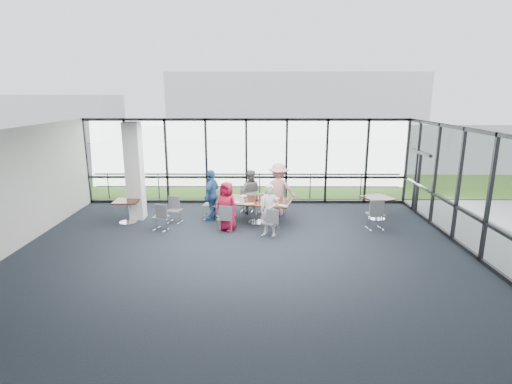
{
  "coord_description": "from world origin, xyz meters",
  "views": [
    {
      "loc": [
        0.45,
        -9.79,
        4.06
      ],
      "look_at": [
        0.38,
        2.23,
        1.1
      ],
      "focal_mm": 28.0,
      "sensor_mm": 36.0,
      "label": 1
    }
  ],
  "objects_px": {
    "chair_main_nr": "(269,223)",
    "chair_spare_la": "(161,217)",
    "chair_main_fr": "(280,201)",
    "diner_far_left": "(250,192)",
    "chair_main_end": "(211,205)",
    "side_table_left": "(127,204)",
    "diner_near_right": "(270,210)",
    "chair_main_nl": "(225,218)",
    "structural_column": "(135,171)",
    "diner_far_right": "(278,190)",
    "side_table_right": "(377,201)",
    "chair_main_fl": "(247,200)",
    "diner_near_left": "(227,206)",
    "chair_spare_lb": "(175,210)",
    "diner_end": "(212,195)",
    "main_table": "(256,203)",
    "chair_spare_r": "(375,214)"
  },
  "relations": [
    {
      "from": "side_table_left",
      "to": "chair_main_end",
      "type": "distance_m",
      "value": 2.69
    },
    {
      "from": "diner_end",
      "to": "chair_main_end",
      "type": "distance_m",
      "value": 0.37
    },
    {
      "from": "diner_near_right",
      "to": "chair_main_nr",
      "type": "distance_m",
      "value": 0.36
    },
    {
      "from": "chair_main_fr",
      "to": "chair_main_nl",
      "type": "bearing_deg",
      "value": 46.74
    },
    {
      "from": "diner_near_right",
      "to": "chair_main_nl",
      "type": "height_order",
      "value": "diner_near_right"
    },
    {
      "from": "diner_near_left",
      "to": "main_table",
      "type": "bearing_deg",
      "value": 67.36
    },
    {
      "from": "diner_far_left",
      "to": "chair_main_end",
      "type": "height_order",
      "value": "diner_far_left"
    },
    {
      "from": "chair_main_nl",
      "to": "chair_main_fl",
      "type": "xyz_separation_m",
      "value": [
        0.61,
        2.09,
        0.02
      ]
    },
    {
      "from": "chair_spare_la",
      "to": "chair_spare_r",
      "type": "height_order",
      "value": "chair_spare_r"
    },
    {
      "from": "chair_main_fl",
      "to": "chair_spare_r",
      "type": "distance_m",
      "value": 4.4
    },
    {
      "from": "main_table",
      "to": "chair_main_nl",
      "type": "distance_m",
      "value": 1.27
    },
    {
      "from": "chair_main_nr",
      "to": "chair_spare_la",
      "type": "distance_m",
      "value": 3.33
    },
    {
      "from": "side_table_right",
      "to": "chair_spare_lb",
      "type": "distance_m",
      "value": 6.66
    },
    {
      "from": "diner_far_left",
      "to": "diner_end",
      "type": "height_order",
      "value": "diner_end"
    },
    {
      "from": "structural_column",
      "to": "diner_far_right",
      "type": "relative_size",
      "value": 1.77
    },
    {
      "from": "diner_near_left",
      "to": "chair_spare_r",
      "type": "distance_m",
      "value": 4.56
    },
    {
      "from": "diner_near_left",
      "to": "chair_main_end",
      "type": "relative_size",
      "value": 1.55
    },
    {
      "from": "diner_near_right",
      "to": "diner_far_left",
      "type": "height_order",
      "value": "diner_far_left"
    },
    {
      "from": "chair_main_nl",
      "to": "diner_far_right",
      "type": "bearing_deg",
      "value": 54.48
    },
    {
      "from": "diner_near_right",
      "to": "chair_main_nr",
      "type": "relative_size",
      "value": 1.88
    },
    {
      "from": "diner_near_right",
      "to": "chair_spare_r",
      "type": "relative_size",
      "value": 1.6
    },
    {
      "from": "side_table_left",
      "to": "diner_end",
      "type": "distance_m",
      "value": 2.73
    },
    {
      "from": "side_table_right",
      "to": "chair_spare_lb",
      "type": "xyz_separation_m",
      "value": [
        -6.64,
        -0.42,
        -0.22
      ]
    },
    {
      "from": "diner_near_right",
      "to": "chair_main_nl",
      "type": "relative_size",
      "value": 1.86
    },
    {
      "from": "chair_main_nl",
      "to": "chair_spare_lb",
      "type": "height_order",
      "value": "chair_main_nl"
    },
    {
      "from": "chair_main_nl",
      "to": "chair_spare_lb",
      "type": "distance_m",
      "value": 1.89
    },
    {
      "from": "structural_column",
      "to": "diner_far_right",
      "type": "height_order",
      "value": "structural_column"
    },
    {
      "from": "structural_column",
      "to": "diner_far_left",
      "type": "bearing_deg",
      "value": 8.93
    },
    {
      "from": "chair_spare_lb",
      "to": "chair_main_fl",
      "type": "bearing_deg",
      "value": -136.7
    },
    {
      "from": "structural_column",
      "to": "diner_far_right",
      "type": "xyz_separation_m",
      "value": [
        4.73,
        0.38,
        -0.7
      ]
    },
    {
      "from": "chair_main_nl",
      "to": "chair_main_end",
      "type": "xyz_separation_m",
      "value": [
        -0.57,
        1.25,
        0.07
      ]
    },
    {
      "from": "diner_far_left",
      "to": "chair_spare_lb",
      "type": "distance_m",
      "value": 2.65
    },
    {
      "from": "diner_near_left",
      "to": "chair_main_fl",
      "type": "relative_size",
      "value": 1.74
    },
    {
      "from": "diner_near_right",
      "to": "diner_far_right",
      "type": "relative_size",
      "value": 0.85
    },
    {
      "from": "diner_near_left",
      "to": "diner_end",
      "type": "relative_size",
      "value": 0.9
    },
    {
      "from": "side_table_right",
      "to": "chair_main_end",
      "type": "height_order",
      "value": "chair_main_end"
    },
    {
      "from": "chair_main_fr",
      "to": "chair_spare_la",
      "type": "xyz_separation_m",
      "value": [
        -3.7,
        -1.75,
        -0.05
      ]
    },
    {
      "from": "diner_end",
      "to": "chair_main_fl",
      "type": "height_order",
      "value": "diner_end"
    },
    {
      "from": "side_table_left",
      "to": "side_table_right",
      "type": "relative_size",
      "value": 0.7
    },
    {
      "from": "side_table_right",
      "to": "chair_main_nr",
      "type": "bearing_deg",
      "value": -155.53
    },
    {
      "from": "chair_main_nr",
      "to": "chair_main_end",
      "type": "xyz_separation_m",
      "value": [
        -1.9,
        1.65,
        0.08
      ]
    },
    {
      "from": "diner_end",
      "to": "chair_main_nr",
      "type": "distance_m",
      "value": 2.45
    },
    {
      "from": "diner_far_right",
      "to": "diner_end",
      "type": "xyz_separation_m",
      "value": [
        -2.21,
        -0.53,
        -0.06
      ]
    },
    {
      "from": "diner_near_right",
      "to": "chair_spare_la",
      "type": "distance_m",
      "value": 3.35
    },
    {
      "from": "side_table_right",
      "to": "chair_main_fl",
      "type": "relative_size",
      "value": 1.28
    },
    {
      "from": "side_table_right",
      "to": "chair_spare_la",
      "type": "bearing_deg",
      "value": -170.53
    },
    {
      "from": "diner_near_right",
      "to": "chair_main_fr",
      "type": "relative_size",
      "value": 1.63
    },
    {
      "from": "chair_main_nl",
      "to": "chair_spare_r",
      "type": "bearing_deg",
      "value": 12.4
    },
    {
      "from": "structural_column",
      "to": "chair_main_fl",
      "type": "xyz_separation_m",
      "value": [
        3.66,
        0.8,
        -1.17
      ]
    },
    {
      "from": "diner_near_left",
      "to": "diner_near_right",
      "type": "xyz_separation_m",
      "value": [
        1.29,
        -0.44,
        0.01
      ]
    }
  ]
}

